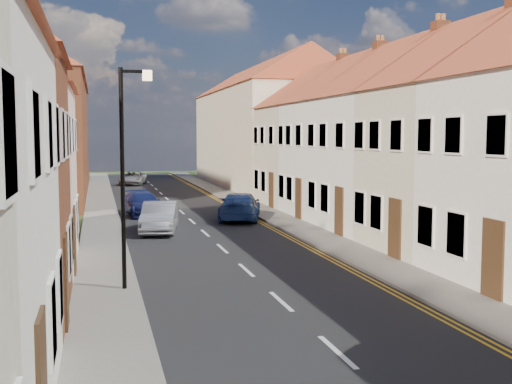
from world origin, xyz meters
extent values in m
cube|color=black|center=(0.00, 30.00, 0.01)|extent=(7.00, 90.00, 0.02)
cube|color=gray|center=(-4.40, 30.00, 0.06)|extent=(1.80, 90.00, 0.12)
cube|color=gray|center=(4.40, 30.00, 0.06)|extent=(1.80, 90.00, 0.12)
cube|color=#B1AF95|center=(9.30, 23.50, 3.00)|extent=(8.00, 5.00, 6.00)
cube|color=silver|center=(9.30, 28.90, 3.00)|extent=(8.00, 5.80, 6.00)
cube|color=brown|center=(9.30, 26.60, 8.20)|extent=(0.60, 0.60, 1.60)
cube|color=silver|center=(9.30, 34.30, 3.00)|extent=(8.00, 5.00, 6.00)
cube|color=brown|center=(9.30, 32.40, 8.20)|extent=(0.60, 0.60, 1.60)
cube|color=#B1AF95|center=(9.30, 39.70, 3.00)|extent=(8.00, 5.80, 6.00)
cube|color=brown|center=(9.30, 37.40, 8.20)|extent=(0.60, 0.60, 1.60)
cube|color=#B1AF95|center=(9.30, 55.00, 4.00)|extent=(8.00, 24.00, 8.00)
cube|color=brown|center=(-9.30, 50.00, 4.00)|extent=(8.00, 24.00, 8.00)
cylinder|color=black|center=(-3.90, 20.00, 3.12)|extent=(0.12, 0.12, 6.00)
cube|color=black|center=(-3.55, 20.00, 6.02)|extent=(0.70, 0.08, 0.08)
cube|color=#FFD899|center=(-3.20, 20.00, 5.92)|extent=(0.25, 0.15, 0.28)
imported|color=#A6A8AD|center=(-1.91, 30.81, 0.68)|extent=(2.16, 4.34, 1.37)
imported|color=navy|center=(-2.24, 37.16, 0.62)|extent=(2.34, 4.51, 1.25)
imported|color=#98999F|center=(-1.55, 58.94, 0.59)|extent=(2.88, 4.61, 1.19)
imported|color=navy|center=(2.45, 34.00, 0.71)|extent=(3.24, 5.23, 1.42)
camera|label=1|loc=(-4.56, 2.33, 4.31)|focal=45.00mm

